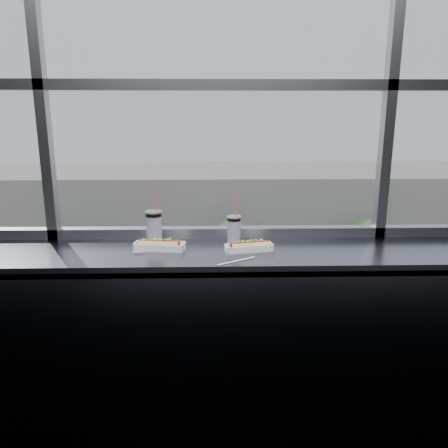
{
  "coord_description": "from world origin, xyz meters",
  "views": [
    {
      "loc": [
        -0.03,
        -1.1,
        1.83
      ],
      "look_at": [
        0.03,
        1.23,
        1.25
      ],
      "focal_mm": 35.0,
      "sensor_mm": 36.0,
      "label": 1
    }
  ],
  "objects_px": {
    "soda_cup_left": "(154,225)",
    "car_far_c": "(402,297)",
    "tree_left": "(72,251)",
    "car_near_c": "(239,369)",
    "pedestrian_a": "(123,278)",
    "pedestrian_b": "(177,276)",
    "car_near_d": "(319,366)",
    "car_near_b": "(50,370)",
    "loose_straw": "(236,261)",
    "wrapper": "(139,251)",
    "car_far_a": "(63,301)",
    "tree_center": "(232,243)",
    "tree_right": "(368,243)",
    "soda_cup_right": "(234,228)",
    "hotdog_tray_right": "(249,246)",
    "pedestrian_d": "(320,275)",
    "hotdog_tray_left": "(159,245)"
  },
  "relations": [
    {
      "from": "wrapper",
      "to": "pedestrian_a",
      "type": "height_order",
      "value": "wrapper"
    },
    {
      "from": "loose_straw",
      "to": "car_far_c",
      "type": "height_order",
      "value": "loose_straw"
    },
    {
      "from": "car_far_c",
      "to": "pedestrian_d",
      "type": "height_order",
      "value": "pedestrian_d"
    },
    {
      "from": "pedestrian_a",
      "to": "hotdog_tray_right",
      "type": "bearing_deg",
      "value": -76.27
    },
    {
      "from": "soda_cup_left",
      "to": "car_near_d",
      "type": "height_order",
      "value": "soda_cup_left"
    },
    {
      "from": "car_near_b",
      "to": "tree_left",
      "type": "relative_size",
      "value": 1.27
    },
    {
      "from": "car_near_b",
      "to": "tree_left",
      "type": "bearing_deg",
      "value": 7.07
    },
    {
      "from": "car_far_a",
      "to": "soda_cup_left",
      "type": "bearing_deg",
      "value": -163.94
    },
    {
      "from": "hotdog_tray_right",
      "to": "car_far_a",
      "type": "height_order",
      "value": "hotdog_tray_right"
    },
    {
      "from": "car_near_b",
      "to": "soda_cup_left",
      "type": "bearing_deg",
      "value": -159.87
    },
    {
      "from": "car_far_a",
      "to": "loose_straw",
      "type": "bearing_deg",
      "value": -163.29
    },
    {
      "from": "pedestrian_b",
      "to": "tree_left",
      "type": "bearing_deg",
      "value": 4.61
    },
    {
      "from": "hotdog_tray_right",
      "to": "car_far_a",
      "type": "relative_size",
      "value": 0.05
    },
    {
      "from": "car_far_a",
      "to": "tree_left",
      "type": "bearing_deg",
      "value": 1.16
    },
    {
      "from": "hotdog_tray_left",
      "to": "pedestrian_d",
      "type": "height_order",
      "value": "hotdog_tray_left"
    },
    {
      "from": "tree_left",
      "to": "car_near_b",
      "type": "bearing_deg",
      "value": -78.32
    },
    {
      "from": "car_far_a",
      "to": "car_near_d",
      "type": "bearing_deg",
      "value": -123.61
    },
    {
      "from": "soda_cup_right",
      "to": "pedestrian_a",
      "type": "xyz_separation_m",
      "value": [
        -6.85,
        28.2,
        -11.12
      ]
    },
    {
      "from": "car_near_c",
      "to": "tree_center",
      "type": "distance_m",
      "value": 12.32
    },
    {
      "from": "car_far_a",
      "to": "car_near_d",
      "type": "height_order",
      "value": "car_near_d"
    },
    {
      "from": "car_near_b",
      "to": "pedestrian_b",
      "type": "relative_size",
      "value": 3.28
    },
    {
      "from": "car_far_c",
      "to": "car_near_b",
      "type": "bearing_deg",
      "value": 114.03
    },
    {
      "from": "car_near_d",
      "to": "car_near_c",
      "type": "distance_m",
      "value": 3.88
    },
    {
      "from": "soda_cup_right",
      "to": "pedestrian_d",
      "type": "xyz_separation_m",
      "value": [
        7.89,
        28.29,
        -11.09
      ]
    },
    {
      "from": "tree_left",
      "to": "car_near_d",
      "type": "bearing_deg",
      "value": -38.05
    },
    {
      "from": "loose_straw",
      "to": "car_near_d",
      "type": "bearing_deg",
      "value": 41.36
    },
    {
      "from": "soda_cup_left",
      "to": "pedestrian_b",
      "type": "height_order",
      "value": "soda_cup_left"
    },
    {
      "from": "car_near_b",
      "to": "tree_left",
      "type": "distance_m",
      "value": 12.45
    },
    {
      "from": "car_near_c",
      "to": "pedestrian_a",
      "type": "xyz_separation_m",
      "value": [
        -7.93,
        12.07,
        0.09
      ]
    },
    {
      "from": "car_near_c",
      "to": "tree_left",
      "type": "height_order",
      "value": "tree_left"
    },
    {
      "from": "car_near_c",
      "to": "car_far_c",
      "type": "distance_m",
      "value": 13.87
    },
    {
      "from": "wrapper",
      "to": "pedestrian_d",
      "type": "relative_size",
      "value": 0.04
    },
    {
      "from": "wrapper",
      "to": "car_near_d",
      "type": "relative_size",
      "value": 0.01
    },
    {
      "from": "soda_cup_left",
      "to": "pedestrian_b",
      "type": "relative_size",
      "value": 0.2
    },
    {
      "from": "wrapper",
      "to": "pedestrian_b",
      "type": "height_order",
      "value": "wrapper"
    },
    {
      "from": "car_near_d",
      "to": "tree_left",
      "type": "bearing_deg",
      "value": 58.47
    },
    {
      "from": "soda_cup_right",
      "to": "pedestrian_d",
      "type": "height_order",
      "value": "soda_cup_right"
    },
    {
      "from": "car_near_c",
      "to": "pedestrian_d",
      "type": "height_order",
      "value": "pedestrian_d"
    },
    {
      "from": "hotdog_tray_right",
      "to": "car_near_b",
      "type": "relative_size",
      "value": 0.04
    },
    {
      "from": "soda_cup_left",
      "to": "car_far_c",
      "type": "height_order",
      "value": "soda_cup_left"
    },
    {
      "from": "soda_cup_right",
      "to": "pedestrian_a",
      "type": "height_order",
      "value": "soda_cup_right"
    },
    {
      "from": "soda_cup_left",
      "to": "wrapper",
      "type": "relative_size",
      "value": 4.31
    },
    {
      "from": "soda_cup_right",
      "to": "pedestrian_a",
      "type": "distance_m",
      "value": 31.08
    },
    {
      "from": "soda_cup_left",
      "to": "tree_center",
      "type": "bearing_deg",
      "value": 86.44
    },
    {
      "from": "pedestrian_a",
      "to": "pedestrian_d",
      "type": "height_order",
      "value": "pedestrian_d"
    },
    {
      "from": "hotdog_tray_right",
      "to": "pedestrian_a",
      "type": "bearing_deg",
      "value": 92.5
    },
    {
      "from": "soda_cup_left",
      "to": "tree_center",
      "type": "xyz_separation_m",
      "value": [
        1.75,
        28.12,
        -8.46
      ]
    },
    {
      "from": "tree_left",
      "to": "soda_cup_left",
      "type": "bearing_deg",
      "value": -70.59
    },
    {
      "from": "car_near_d",
      "to": "hotdog_tray_left",
      "type": "bearing_deg",
      "value": 168.22
    },
    {
      "from": "car_far_a",
      "to": "tree_right",
      "type": "height_order",
      "value": "tree_right"
    }
  ]
}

